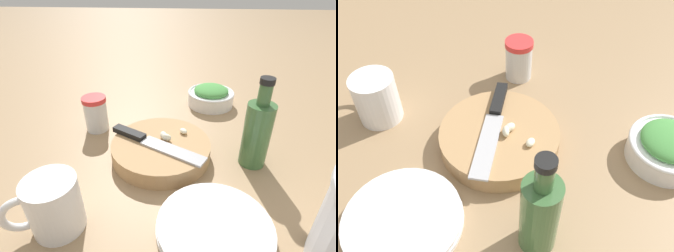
{
  "view_description": "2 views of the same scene",
  "coord_description": "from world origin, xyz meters",
  "views": [
    {
      "loc": [
        0.52,
        0.02,
        0.38
      ],
      "look_at": [
        0.0,
        -0.01,
        0.06
      ],
      "focal_mm": 28.0,
      "sensor_mm": 36.0,
      "label": 1
    },
    {
      "loc": [
        0.17,
        0.42,
        0.55
      ],
      "look_at": [
        0.03,
        0.01,
        0.08
      ],
      "focal_mm": 40.0,
      "sensor_mm": 36.0,
      "label": 2
    }
  ],
  "objects": [
    {
      "name": "cutting_board",
      "position": [
        0.03,
        -0.03,
        0.02
      ],
      "size": [
        0.23,
        0.23,
        0.04
      ],
      "color": "tan",
      "rests_on": "ground_plane"
    },
    {
      "name": "spice_jar",
      "position": [
        -0.07,
        -0.21,
        0.05
      ],
      "size": [
        0.06,
        0.06,
        0.09
      ],
      "color": "silver",
      "rests_on": "ground_plane"
    },
    {
      "name": "coffee_mug",
      "position": [
        0.24,
        -0.18,
        0.05
      ],
      "size": [
        0.09,
        0.12,
        0.1
      ],
      "color": "white",
      "rests_on": "ground_plane"
    },
    {
      "name": "chef_knife",
      "position": [
        0.04,
        -0.05,
        0.04
      ],
      "size": [
        0.14,
        0.22,
        0.01
      ],
      "rotation": [
        0.0,
        0.0,
        5.78
      ],
      "color": "black",
      "rests_on": "cutting_board"
    },
    {
      "name": "oil_bottle",
      "position": [
        0.04,
        0.18,
        0.08
      ],
      "size": [
        0.06,
        0.06,
        0.2
      ],
      "color": "#3D6638",
      "rests_on": "ground_plane"
    },
    {
      "name": "garlic_cloves",
      "position": [
        0.01,
        -0.01,
        0.05
      ],
      "size": [
        0.06,
        0.07,
        0.02
      ],
      "color": "#F1E9CA",
      "rests_on": "cutting_board"
    },
    {
      "name": "herb_bowl",
      "position": [
        -0.24,
        0.1,
        0.03
      ],
      "size": [
        0.14,
        0.14,
        0.06
      ],
      "color": "white",
      "rests_on": "ground_plane"
    },
    {
      "name": "plate_stack",
      "position": [
        0.23,
        0.08,
        0.01
      ],
      "size": [
        0.19,
        0.19,
        0.02
      ],
      "color": "white",
      "rests_on": "ground_plane"
    },
    {
      "name": "ground_plane",
      "position": [
        0.0,
        0.0,
        0.0
      ],
      "size": [
        5.0,
        5.0,
        0.0
      ],
      "primitive_type": "plane",
      "color": "#997A56"
    }
  ]
}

